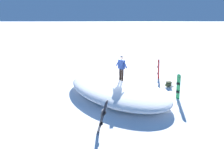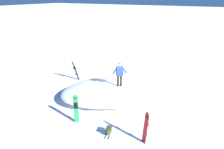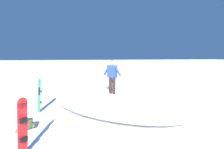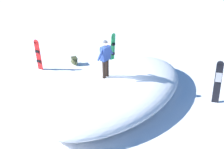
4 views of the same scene
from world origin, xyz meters
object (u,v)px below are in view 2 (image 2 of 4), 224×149
(backpack_near, at_px, (109,131))
(snowboard_secondary_upright, at_px, (75,70))
(snowboarder_standing, at_px, (120,73))
(snowboard_primary_upright, at_px, (76,108))
(snowboard_tertiary_upright, at_px, (146,127))

(backpack_near, bearing_deg, snowboard_secondary_upright, -128.31)
(snowboarder_standing, bearing_deg, snowboard_secondary_upright, -102.56)
(snowboard_primary_upright, xyz_separation_m, backpack_near, (0.04, 2.02, -0.63))
(snowboard_secondary_upright, bearing_deg, snowboarder_standing, 77.44)
(snowboard_secondary_upright, distance_m, backpack_near, 7.15)
(snowboard_secondary_upright, xyz_separation_m, backpack_near, (4.41, 5.58, -0.66))
(snowboard_tertiary_upright, bearing_deg, snowboard_primary_upright, -85.39)
(snowboarder_standing, relative_size, snowboard_tertiary_upright, 0.98)
(snowboard_tertiary_upright, relative_size, backpack_near, 2.35)
(snowboard_secondary_upright, bearing_deg, snowboard_primary_upright, 39.22)
(snowboard_tertiary_upright, bearing_deg, backpack_near, -78.78)
(snowboard_secondary_upright, relative_size, backpack_near, 2.42)
(snowboard_primary_upright, bearing_deg, backpack_near, 88.77)
(snowboarder_standing, relative_size, snowboard_primary_upright, 0.98)
(snowboard_primary_upright, distance_m, snowboard_secondary_upright, 5.64)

